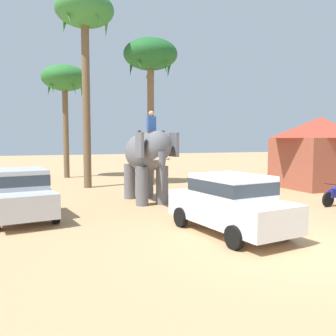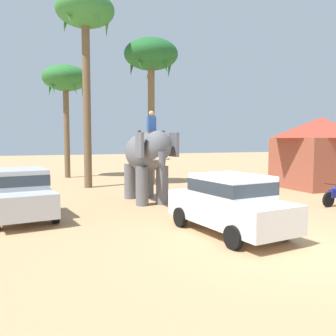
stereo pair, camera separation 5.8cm
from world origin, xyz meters
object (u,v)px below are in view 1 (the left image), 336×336
(elephant_with_mahout, at_px, (147,156))
(palm_tree_left_of_road, at_px, (85,18))
(car_parked_far_side, at_px, (21,192))
(car_sedan_foreground, at_px, (230,201))
(palm_tree_near_hut, at_px, (150,59))
(roadside_hut, at_px, (320,150))
(palm_tree_behind_elephant, at_px, (65,81))

(elephant_with_mahout, height_order, palm_tree_left_of_road, palm_tree_left_of_road)
(elephant_with_mahout, relative_size, palm_tree_left_of_road, 0.36)
(car_parked_far_side, xyz_separation_m, elephant_with_mahout, (4.99, 1.44, 1.06))
(car_sedan_foreground, bearing_deg, palm_tree_near_hut, 82.21)
(car_parked_far_side, xyz_separation_m, palm_tree_near_hut, (7.15, 7.11, 6.56))
(palm_tree_near_hut, bearing_deg, elephant_with_mahout, -110.78)
(car_sedan_foreground, distance_m, palm_tree_near_hut, 13.21)
(elephant_with_mahout, xyz_separation_m, roadside_hut, (10.66, 0.89, 0.13))
(palm_tree_behind_elephant, distance_m, palm_tree_near_hut, 7.42)
(car_sedan_foreground, relative_size, elephant_with_mahout, 1.10)
(palm_tree_behind_elephant, relative_size, palm_tree_near_hut, 0.92)
(palm_tree_near_hut, bearing_deg, roadside_hut, -29.38)
(car_parked_far_side, xyz_separation_m, palm_tree_behind_elephant, (2.79, 13.09, 5.93))
(palm_tree_left_of_road, relative_size, roadside_hut, 2.11)
(car_sedan_foreground, distance_m, car_parked_far_side, 7.02)
(palm_tree_left_of_road, xyz_separation_m, roadside_hut, (12.30, -4.80, -7.22))
(elephant_with_mahout, distance_m, palm_tree_behind_elephant, 12.82)
(car_sedan_foreground, xyz_separation_m, palm_tree_near_hut, (1.55, 11.36, 6.56))
(elephant_with_mahout, height_order, roadside_hut, roadside_hut)
(palm_tree_near_hut, bearing_deg, car_sedan_foreground, -97.79)
(car_parked_far_side, distance_m, palm_tree_left_of_road, 11.52)
(car_parked_far_side, bearing_deg, elephant_with_mahout, 16.06)
(palm_tree_near_hut, distance_m, roadside_hut, 11.14)
(palm_tree_behind_elephant, height_order, roadside_hut, palm_tree_behind_elephant)
(car_sedan_foreground, height_order, palm_tree_behind_elephant, palm_tree_behind_elephant)
(palm_tree_behind_elephant, relative_size, roadside_hut, 1.58)
(car_parked_far_side, bearing_deg, car_sedan_foreground, -37.18)
(palm_tree_behind_elephant, bearing_deg, roadside_hut, -39.95)
(palm_tree_near_hut, xyz_separation_m, palm_tree_left_of_road, (-3.80, 0.01, 1.85))
(palm_tree_left_of_road, distance_m, roadside_hut, 15.05)
(palm_tree_left_of_road, bearing_deg, car_sedan_foreground, -78.84)
(car_sedan_foreground, xyz_separation_m, palm_tree_behind_elephant, (-2.80, 17.34, 5.93))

